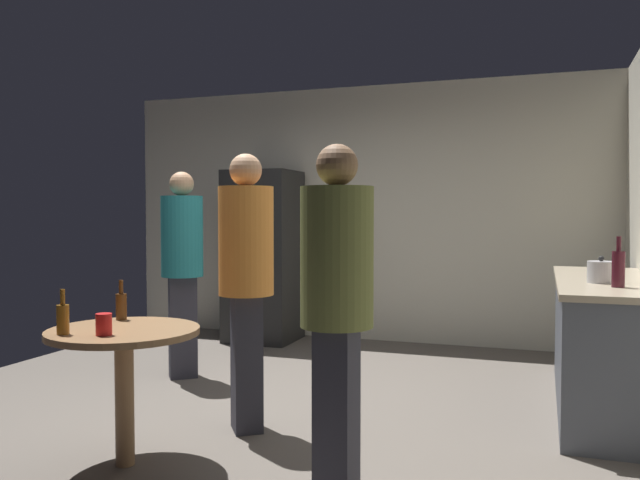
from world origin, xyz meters
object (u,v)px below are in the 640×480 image
(refrigerator, at_px, (263,256))
(wine_bottle_on_counter, at_px, (618,268))
(person_in_olive_shirt, at_px, (337,294))
(person_in_orange_shirt, at_px, (246,269))
(beer_bottle_brown, at_px, (121,305))
(foreground_table, at_px, (124,348))
(beer_bottle_amber, at_px, (63,318))
(kettle, at_px, (602,272))
(person_in_teal_shirt, at_px, (182,257))
(plastic_cup_red, at_px, (104,324))

(refrigerator, xyz_separation_m, wine_bottle_on_counter, (3.24, -1.95, 0.12))
(person_in_olive_shirt, bearing_deg, person_in_orange_shirt, -42.30)
(beer_bottle_brown, xyz_separation_m, person_in_orange_shirt, (0.56, 0.48, 0.19))
(wine_bottle_on_counter, bearing_deg, refrigerator, 148.92)
(foreground_table, height_order, beer_bottle_brown, beer_bottle_brown)
(refrigerator, bearing_deg, beer_bottle_amber, -81.83)
(foreground_table, bearing_deg, beer_bottle_brown, 128.63)
(kettle, bearing_deg, person_in_orange_shirt, -156.23)
(beer_bottle_amber, distance_m, person_in_orange_shirt, 1.13)
(refrigerator, relative_size, person_in_orange_shirt, 1.05)
(refrigerator, relative_size, foreground_table, 2.25)
(person_in_olive_shirt, bearing_deg, kettle, -126.97)
(foreground_table, xyz_separation_m, person_in_orange_shirt, (0.37, 0.72, 0.38))
(kettle, bearing_deg, person_in_olive_shirt, -126.94)
(foreground_table, xyz_separation_m, beer_bottle_brown, (-0.19, 0.24, 0.19))
(person_in_teal_shirt, bearing_deg, plastic_cup_red, -17.11)
(refrigerator, height_order, wine_bottle_on_counter, refrigerator)
(beer_bottle_amber, height_order, person_in_orange_shirt, person_in_orange_shirt)
(wine_bottle_on_counter, height_order, person_in_orange_shirt, person_in_orange_shirt)
(plastic_cup_red, bearing_deg, person_in_olive_shirt, 7.47)
(plastic_cup_red, relative_size, person_in_orange_shirt, 0.06)
(refrigerator, xyz_separation_m, beer_bottle_brown, (0.51, -3.12, -0.08))
(wine_bottle_on_counter, relative_size, beer_bottle_brown, 1.35)
(kettle, relative_size, person_in_orange_shirt, 0.14)
(beer_bottle_brown, bearing_deg, person_in_olive_shirt, -11.06)
(beer_bottle_brown, xyz_separation_m, person_in_olive_shirt, (1.39, -0.27, 0.16))
(person_in_orange_shirt, relative_size, person_in_teal_shirt, 1.01)
(refrigerator, height_order, beer_bottle_brown, refrigerator)
(beer_bottle_brown, relative_size, plastic_cup_red, 2.09)
(person_in_olive_shirt, relative_size, person_in_teal_shirt, 0.99)
(kettle, height_order, person_in_teal_shirt, person_in_teal_shirt)
(kettle, relative_size, beer_bottle_amber, 1.06)
(foreground_table, xyz_separation_m, person_in_teal_shirt, (-0.69, 1.72, 0.36))
(kettle, bearing_deg, beer_bottle_amber, -144.68)
(beer_bottle_brown, xyz_separation_m, person_in_teal_shirt, (-0.50, 1.48, 0.17))
(person_in_teal_shirt, bearing_deg, person_in_olive_shirt, 9.63)
(plastic_cup_red, height_order, person_in_teal_shirt, person_in_teal_shirt)
(wine_bottle_on_counter, distance_m, person_in_teal_shirt, 3.24)
(wine_bottle_on_counter, xyz_separation_m, foreground_table, (-2.54, -1.40, -0.39))
(beer_bottle_amber, bearing_deg, person_in_teal_shirt, 104.36)
(beer_bottle_brown, height_order, person_in_orange_shirt, person_in_orange_shirt)
(kettle, xyz_separation_m, person_in_orange_shirt, (-2.09, -0.92, 0.03))
(beer_bottle_brown, height_order, plastic_cup_red, beer_bottle_brown)
(person_in_orange_shirt, relative_size, person_in_olive_shirt, 1.03)
(refrigerator, bearing_deg, beer_bottle_brown, -80.62)
(beer_bottle_brown, xyz_separation_m, plastic_cup_red, (0.21, -0.43, -0.03))
(refrigerator, relative_size, kettle, 7.38)
(foreground_table, relative_size, person_in_orange_shirt, 0.47)
(person_in_orange_shirt, distance_m, person_in_olive_shirt, 1.12)
(person_in_olive_shirt, bearing_deg, refrigerator, -60.66)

